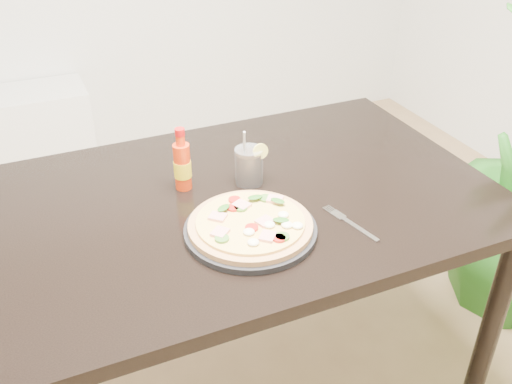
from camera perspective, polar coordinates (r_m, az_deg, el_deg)
name	(u,v)px	position (r m, az deg, el deg)	size (l,w,h in m)	color
dining_table	(239,221)	(1.60, -1.72, -2.88)	(1.40, 0.90, 0.75)	black
plate	(250,230)	(1.41, -0.56, -3.83)	(0.33, 0.33, 0.02)	black
pizza	(251,224)	(1.40, -0.50, -3.20)	(0.31, 0.31, 0.03)	tan
hot_sauce_bottle	(182,165)	(1.57, -7.38, 2.68)	(0.06, 0.06, 0.18)	red
cola_cup	(249,166)	(1.60, -0.70, 2.57)	(0.09, 0.08, 0.17)	black
fork	(349,222)	(1.47, 9.27, -3.00)	(0.06, 0.19, 0.00)	silver
plant_pot	(512,271)	(2.52, 24.25, -7.20)	(0.28, 0.28, 0.22)	brown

